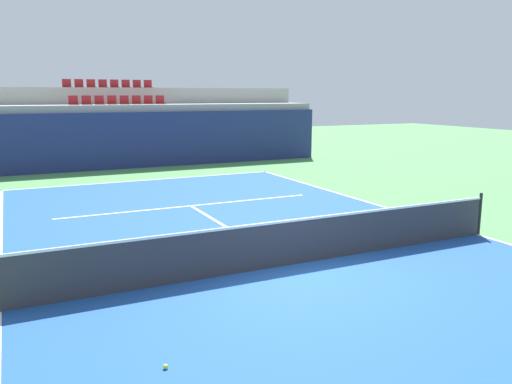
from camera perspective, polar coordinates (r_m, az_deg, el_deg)
name	(u,v)px	position (r m, az deg, el deg)	size (l,w,h in m)	color
ground_plane	(289,265)	(10.85, 3.71, -8.11)	(80.00, 80.00, 0.00)	#4C8C4C
court_surface	(289,265)	(10.85, 3.71, -8.09)	(11.00, 24.00, 0.01)	#1E4C99
baseline_far	(148,180)	(21.77, -11.91, 1.30)	(11.00, 0.10, 0.00)	white
sideline_right	(477,234)	(14.24, 23.26, -4.34)	(0.10, 24.00, 0.00)	white
service_line_far	(191,206)	(16.52, -7.25, -1.53)	(8.26, 0.10, 0.00)	white
centre_service_line	(230,229)	(13.60, -2.93, -4.13)	(0.10, 6.40, 0.00)	white
back_wall	(126,141)	(25.38, -14.17, 5.56)	(20.52, 0.30, 2.68)	navy
stands_tier_lower	(121,135)	(26.69, -14.78, 6.12)	(20.52, 2.40, 3.01)	#9E9E99
stands_tier_upper	(111,124)	(29.01, -15.75, 7.25)	(20.52, 2.40, 3.85)	#9E9E99
seating_row_lower	(119,102)	(26.71, -14.99, 9.62)	(4.68, 0.44, 0.44)	maroon
seating_row_upper	(109,85)	(29.07, -15.99, 11.29)	(4.68, 0.44, 0.44)	maroon
tennis_net	(290,242)	(10.70, 3.74, -5.54)	(11.08, 0.08, 1.07)	black
tennis_ball_2	(166,367)	(7.12, -10.00, -18.52)	(0.07, 0.07, 0.07)	#CCE033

